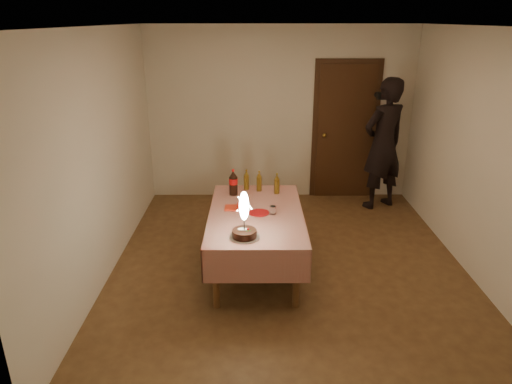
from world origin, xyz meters
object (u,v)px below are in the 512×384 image
Objects in this scene: dining_table at (256,220)px; red_cup at (241,207)px; clear_cup at (273,210)px; amber_bottle_left at (246,180)px; amber_bottle_right at (277,184)px; amber_bottle_mid at (259,182)px; photographer at (383,144)px; red_plate at (259,213)px; birthday_cake at (244,224)px; cola_bottle at (233,183)px.

red_cup is (-0.17, 0.03, 0.14)m from dining_table.
red_cup is 0.35m from clear_cup.
amber_bottle_left reaches higher than dining_table.
amber_bottle_right and amber_bottle_mid have the same top height.
dining_table is at bearing -93.54° from amber_bottle_mid.
clear_cup is at bearing -131.57° from photographer.
amber_bottle_mid is at bearing 89.51° from red_plate.
photographer is (1.81, 1.18, 0.15)m from amber_bottle_mid.
photographer is at bearing 44.86° from dining_table.
birthday_cake is 3.14m from photographer.
birthday_cake is 0.64m from red_cup.
clear_cup reaches higher than dining_table.
amber_bottle_left and amber_bottle_mid have the same top height.
clear_cup is 0.35× the size of amber_bottle_left.
dining_table is 0.65m from cola_bottle.
cola_bottle is at bearing -148.43° from photographer.
red_plate is 2.20× the size of red_cup.
red_cup reaches higher than red_plate.
photographer reaches higher than cola_bottle.
red_plate is 0.70m from amber_bottle_mid.
cola_bottle is at bearing 116.25° from dining_table.
amber_bottle_mid is 0.13× the size of photographer.
red_cup is 1.11× the size of clear_cup.
red_plate is at bearing -61.52° from cola_bottle.
dining_table is at bearing 155.25° from red_plate.
red_cup is 0.39× the size of amber_bottle_right.
clear_cup is (0.30, 0.56, -0.09)m from birthday_cake.
red_cup is 0.39× the size of amber_bottle_left.
amber_bottle_right is at bearing 72.67° from birthday_cake.
clear_cup reaches higher than red_plate.
red_plate is at bearing -110.04° from amber_bottle_right.
birthday_cake is 1.23m from amber_bottle_right.
amber_bottle_left reaches higher than red_cup.
birthday_cake is (-0.11, -0.60, 0.23)m from dining_table.
red_cup is 0.67m from amber_bottle_mid.
amber_bottle_left is at bearing 90.00° from birthday_cake.
amber_bottle_left is at bearing -150.33° from photographer.
clear_cup is (0.18, -0.04, 0.14)m from dining_table.
cola_bottle is 2.49m from photographer.
red_cup is at bearing -138.13° from photographer.
red_plate is at bearing -90.49° from amber_bottle_mid.
cola_bottle is at bearing -129.95° from amber_bottle_left.
photographer reaches higher than amber_bottle_left.
dining_table is 3.65× the size of birthday_cake.
amber_bottle_mid is at bearing -19.14° from amber_bottle_left.
photographer is at bearing 41.87° from red_cup.
photographer reaches higher than amber_bottle_right.
amber_bottle_left is at bearing 101.46° from red_plate.
birthday_cake is 1.48× the size of cola_bottle.
cola_bottle reaches higher than amber_bottle_mid.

